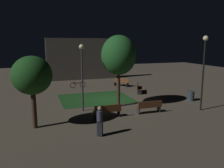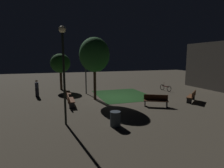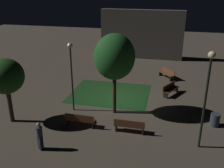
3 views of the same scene
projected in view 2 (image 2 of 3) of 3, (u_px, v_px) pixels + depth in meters
name	position (u px, v px, depth m)	size (l,w,h in m)	color
ground_plane	(118.00, 98.00, 16.60)	(60.00, 60.00, 0.00)	#4C4438
grass_lawn	(123.00, 95.00, 17.72)	(6.10, 4.98, 0.01)	#194219
bench_front_left	(67.00, 92.00, 16.57)	(1.80, 0.49, 0.88)	#512D19
bench_near_trees	(70.00, 100.00, 13.72)	(1.81, 0.50, 0.88)	brown
bench_path_side	(156.00, 100.00, 13.55)	(1.26, 1.82, 0.88)	#422314
bench_front_right	(192.00, 96.00, 15.05)	(1.51, 1.70, 0.88)	brown
tree_back_right	(94.00, 55.00, 15.25)	(2.60, 2.60, 5.38)	#38281C
tree_right_canopy	(60.00, 63.00, 20.30)	(2.21, 2.21, 4.12)	#38281C
lamp_post_plaza_west	(86.00, 62.00, 17.91)	(0.36, 0.36, 4.72)	#333338
lamp_post_path_center	(63.00, 61.00, 9.45)	(0.36, 0.36, 5.30)	black
trash_bin	(115.00, 119.00, 9.65)	(0.58, 0.58, 0.81)	#2D3842
bicycle	(166.00, 88.00, 19.84)	(1.75, 0.27, 0.93)	black
pedestrian	(37.00, 88.00, 16.89)	(0.34, 0.32, 1.61)	black
building_wall_backdrop	(219.00, 66.00, 19.63)	(9.22, 0.80, 5.42)	#4C4742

